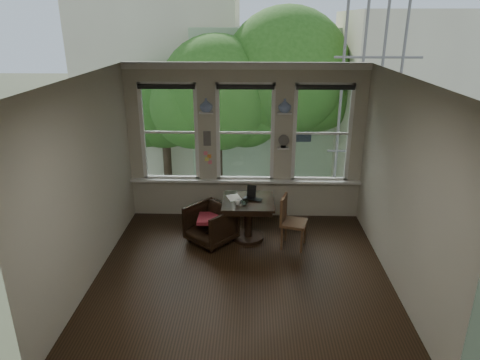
{
  "coord_description": "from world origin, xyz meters",
  "views": [
    {
      "loc": [
        0.14,
        -5.7,
        3.69
      ],
      "look_at": [
        -0.06,
        0.9,
        1.23
      ],
      "focal_mm": 32.0,
      "sensor_mm": 36.0,
      "label": 1
    }
  ],
  "objects_px": {
    "table": "(248,220)",
    "laptop": "(252,200)",
    "armchair_left": "(211,224)",
    "side_chair_right": "(294,223)",
    "mug": "(238,202)"
  },
  "relations": [
    {
      "from": "table",
      "to": "mug",
      "type": "bearing_deg",
      "value": -132.83
    },
    {
      "from": "armchair_left",
      "to": "side_chair_right",
      "type": "bearing_deg",
      "value": 35.69
    },
    {
      "from": "laptop",
      "to": "armchair_left",
      "type": "bearing_deg",
      "value": -151.45
    },
    {
      "from": "table",
      "to": "mug",
      "type": "xyz_separation_m",
      "value": [
        -0.18,
        -0.19,
        0.42
      ]
    },
    {
      "from": "side_chair_right",
      "to": "laptop",
      "type": "relative_size",
      "value": 2.71
    },
    {
      "from": "armchair_left",
      "to": "mug",
      "type": "xyz_separation_m",
      "value": [
        0.47,
        -0.06,
        0.45
      ]
    },
    {
      "from": "armchair_left",
      "to": "laptop",
      "type": "height_order",
      "value": "laptop"
    },
    {
      "from": "armchair_left",
      "to": "laptop",
      "type": "distance_m",
      "value": 0.84
    },
    {
      "from": "table",
      "to": "mug",
      "type": "relative_size",
      "value": 9.63
    },
    {
      "from": "table",
      "to": "laptop",
      "type": "bearing_deg",
      "value": -25.5
    },
    {
      "from": "table",
      "to": "armchair_left",
      "type": "bearing_deg",
      "value": -168.44
    },
    {
      "from": "table",
      "to": "side_chair_right",
      "type": "distance_m",
      "value": 0.83
    },
    {
      "from": "side_chair_right",
      "to": "laptop",
      "type": "height_order",
      "value": "side_chair_right"
    },
    {
      "from": "table",
      "to": "armchair_left",
      "type": "relative_size",
      "value": 1.21
    },
    {
      "from": "table",
      "to": "side_chair_right",
      "type": "bearing_deg",
      "value": -18.64
    }
  ]
}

